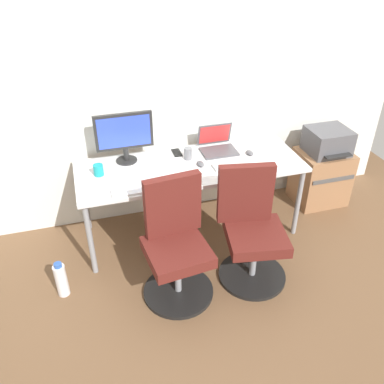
% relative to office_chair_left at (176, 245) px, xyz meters
% --- Properties ---
extents(ground_plane, '(5.28, 5.28, 0.00)m').
position_rel_office_chair_left_xyz_m(ground_plane, '(0.30, 0.66, -0.42)').
color(ground_plane, brown).
extents(back_wall, '(4.40, 0.04, 2.60)m').
position_rel_office_chair_left_xyz_m(back_wall, '(0.30, 1.10, 0.88)').
color(back_wall, silver).
rests_on(back_wall, ground).
extents(desk, '(1.91, 0.71, 0.70)m').
position_rel_office_chair_left_xyz_m(desk, '(0.30, 0.66, 0.22)').
color(desk, silver).
rests_on(desk, ground).
extents(office_chair_left, '(0.54, 0.54, 0.94)m').
position_rel_office_chair_left_xyz_m(office_chair_left, '(0.00, 0.00, 0.00)').
color(office_chair_left, black).
rests_on(office_chair_left, ground).
extents(office_chair_right, '(0.54, 0.54, 0.94)m').
position_rel_office_chair_left_xyz_m(office_chair_right, '(0.60, -0.00, 0.00)').
color(office_chair_right, black).
rests_on(office_chair_right, ground).
extents(side_cabinet, '(0.50, 0.42, 0.55)m').
position_rel_office_chair_left_xyz_m(side_cabinet, '(1.70, 0.78, -0.15)').
color(side_cabinet, '#996B47').
rests_on(side_cabinet, ground).
extents(printer, '(0.38, 0.40, 0.24)m').
position_rel_office_chair_left_xyz_m(printer, '(1.70, 0.78, 0.25)').
color(printer, '#515156').
rests_on(printer, side_cabinet).
extents(water_bottle_on_floor, '(0.09, 0.09, 0.31)m').
position_rel_office_chair_left_xyz_m(water_bottle_on_floor, '(-0.86, 0.18, -0.28)').
color(water_bottle_on_floor, white).
rests_on(water_bottle_on_floor, ground).
extents(desktop_monitor, '(0.48, 0.18, 0.43)m').
position_rel_office_chair_left_xyz_m(desktop_monitor, '(-0.20, 0.87, 0.53)').
color(desktop_monitor, '#262626').
rests_on(desktop_monitor, desk).
extents(open_laptop, '(0.31, 0.28, 0.22)m').
position_rel_office_chair_left_xyz_m(open_laptop, '(0.61, 0.85, 0.33)').
color(open_laptop, '#4C4C51').
rests_on(open_laptop, desk).
extents(keyboard_by_monitor, '(0.34, 0.12, 0.02)m').
position_rel_office_chair_left_xyz_m(keyboard_by_monitor, '(-0.22, 0.38, 0.29)').
color(keyboard_by_monitor, silver).
rests_on(keyboard_by_monitor, desk).
extents(keyboard_by_laptop, '(0.34, 0.12, 0.02)m').
position_rel_office_chair_left_xyz_m(keyboard_by_laptop, '(0.64, 0.53, 0.29)').
color(keyboard_by_laptop, '#B7B7B7').
rests_on(keyboard_by_laptop, desk).
extents(mouse_by_monitor, '(0.06, 0.10, 0.03)m').
position_rel_office_chair_left_xyz_m(mouse_by_monitor, '(0.38, 0.62, 0.29)').
color(mouse_by_monitor, '#515156').
rests_on(mouse_by_monitor, desk).
extents(mouse_by_laptop, '(0.06, 0.10, 0.03)m').
position_rel_office_chair_left_xyz_m(mouse_by_laptop, '(0.86, 0.69, 0.29)').
color(mouse_by_laptop, '#515156').
rests_on(mouse_by_laptop, desk).
extents(coffee_mug, '(0.08, 0.08, 0.09)m').
position_rel_office_chair_left_xyz_m(coffee_mug, '(-0.45, 0.70, 0.32)').
color(coffee_mug, teal).
rests_on(coffee_mug, desk).
extents(pen_cup, '(0.07, 0.07, 0.10)m').
position_rel_office_chair_left_xyz_m(pen_cup, '(0.31, 0.76, 0.33)').
color(pen_cup, slate).
rests_on(pen_cup, desk).
extents(phone_near_laptop, '(0.07, 0.14, 0.01)m').
position_rel_office_chair_left_xyz_m(phone_near_laptop, '(0.25, 0.89, 0.28)').
color(phone_near_laptop, black).
rests_on(phone_near_laptop, desk).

